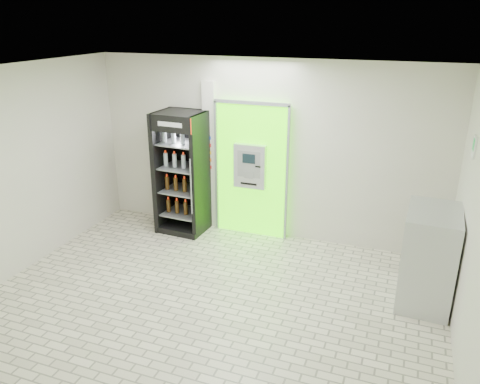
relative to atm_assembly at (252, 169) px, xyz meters
The scene contains 7 objects.
ground 2.69m from the atm_assembly, 85.26° to the right, with size 6.00×6.00×0.00m, color beige.
room_shell 2.51m from the atm_assembly, 85.26° to the right, with size 6.00×6.00×6.00m.
atm_assembly is the anchor object (origin of this frame).
pillar 0.79m from the atm_assembly, behind, with size 0.22×0.11×2.60m.
beverage_cooler 1.21m from the atm_assembly, 167.06° to the right, with size 0.83×0.78×2.12m.
steel_cabinet 3.15m from the atm_assembly, 22.89° to the right, with size 0.70×1.00×1.30m.
exit_sign 3.48m from the atm_assembly, 17.65° to the right, with size 0.02×0.22×0.26m.
Camera 1 is at (2.24, -4.72, 3.61)m, focal length 35.00 mm.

